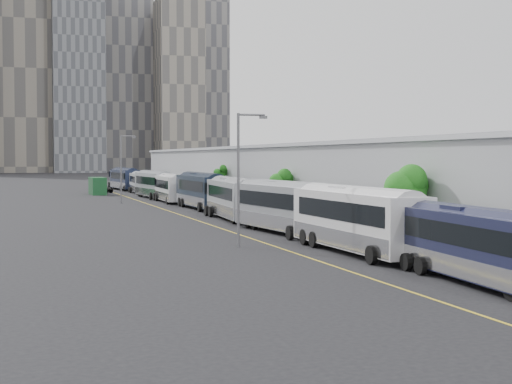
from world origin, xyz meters
name	(u,v)px	position (x,y,z in m)	size (l,w,h in m)	color
sidewalk	(327,222)	(9.00, 55.00, 0.06)	(10.00, 170.00, 0.12)	gray
lane_line	(213,226)	(-1.50, 55.00, 0.01)	(0.12, 160.00, 0.02)	gold
depot	(368,183)	(12.99, 55.00, 3.51)	(12.45, 160.40, 7.20)	gray
skyline	(47,48)	(-2.90, 324.16, 50.85)	(145.00, 64.00, 120.00)	slate
bus_1	(477,252)	(2.52, 21.54, 1.48)	(3.09, 12.12, 3.51)	#161832
bus_2	(356,225)	(2.04, 33.69, 1.70)	(3.05, 13.81, 4.02)	silver
bus_3	(285,212)	(2.11, 46.83, 1.68)	(4.12, 13.83, 3.98)	gray
bus_4	(233,202)	(2.04, 61.21, 1.66)	(3.64, 13.57, 3.92)	#93979C
bus_5	(201,194)	(2.73, 76.92, 1.73)	(3.10, 14.01, 4.09)	black
bus_6	(170,190)	(1.99, 91.31, 1.56)	(2.88, 12.68, 3.69)	silver
bus_7	(154,187)	(1.83, 102.42, 1.66)	(3.58, 13.56, 3.92)	gray
bus_8	(141,184)	(2.26, 117.58, 1.49)	(2.97, 12.16, 3.53)	#B8BAC3
bus_9	(125,181)	(1.74, 132.25, 1.68)	(3.71, 13.75, 3.97)	#161D33
bus_10	(118,180)	(2.13, 144.38, 1.55)	(3.64, 12.76, 3.68)	white
tree_1	(405,187)	(5.43, 33.98, 3.95)	(2.74, 2.74, 5.33)	black
tree_2	(281,183)	(5.83, 58.56, 3.51)	(1.93, 1.93, 4.51)	black
tree_3	(220,175)	(6.18, 81.55, 3.73)	(1.24, 1.24, 4.47)	black
street_lamp_near	(241,170)	(-3.62, 39.20, 5.03)	(2.04, 0.22, 8.68)	#59595E
street_lamp_far	(123,164)	(-4.33, 90.44, 5.02)	(2.04, 0.22, 8.66)	#59595E
shipping_container	(98,186)	(-4.86, 115.61, 1.37)	(2.16, 5.66, 2.74)	#123B1D
suv	(101,188)	(-3.47, 122.87, 0.72)	(2.41, 5.22, 1.45)	black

